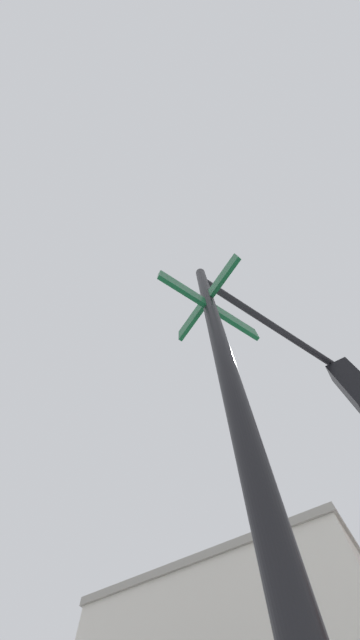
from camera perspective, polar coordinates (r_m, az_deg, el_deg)
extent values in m
cylinder|color=black|center=(1.54, 10.57, -14.69)|extent=(0.12, 0.12, 5.38)
cylinder|color=black|center=(4.00, 17.68, -1.21)|extent=(1.03, 2.07, 0.09)
cube|color=black|center=(4.30, 30.73, -10.99)|extent=(0.28, 0.28, 0.80)
sphere|color=red|center=(4.58, 30.40, -10.06)|extent=(0.18, 0.18, 0.18)
cube|color=#0F5128|center=(2.75, 5.71, 2.74)|extent=(0.50, 1.01, 0.20)
cube|color=#0F5128|center=(2.96, 5.32, 4.17)|extent=(0.92, 0.46, 0.20)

